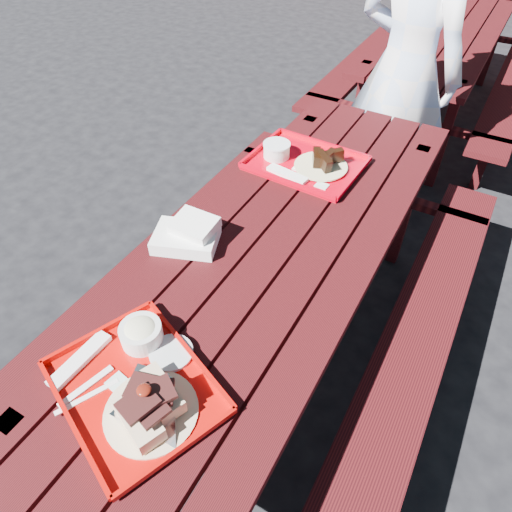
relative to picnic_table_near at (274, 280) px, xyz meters
name	(u,v)px	position (x,y,z in m)	size (l,w,h in m)	color
ground	(271,357)	(0.00, 0.00, -0.56)	(60.00, 60.00, 0.00)	black
picnic_table_near	(274,280)	(0.00, 0.00, 0.00)	(1.41, 2.40, 0.75)	#3E0C0D
picnic_table_far	(441,52)	(0.00, 2.80, 0.00)	(1.41, 2.40, 0.75)	#3E0C0D
near_tray	(140,378)	(-0.06, -0.70, 0.23)	(0.58, 0.52, 0.15)	#B90B06
far_tray	(303,161)	(-0.14, 0.53, 0.21)	(0.51, 0.40, 0.08)	#C70013
white_cloth	(188,235)	(-0.29, -0.15, 0.23)	(0.28, 0.24, 0.10)	white
person	(405,71)	(0.03, 1.47, 0.33)	(0.65, 0.43, 1.78)	#BFD6FC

